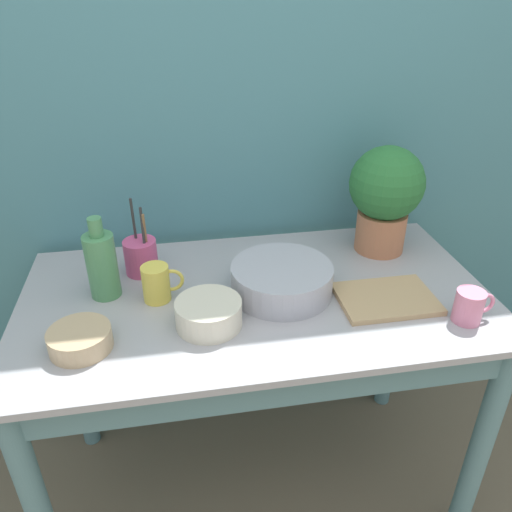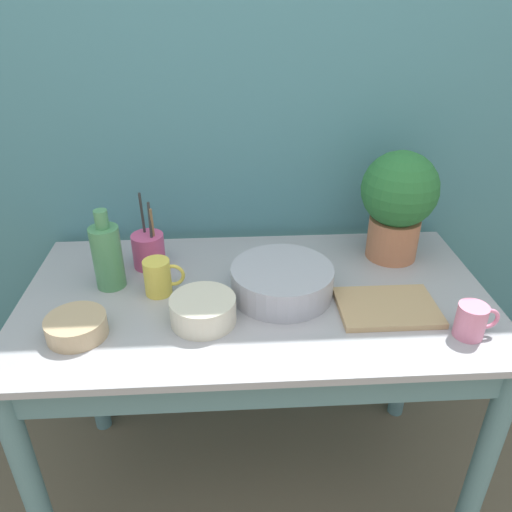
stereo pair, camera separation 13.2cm
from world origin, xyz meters
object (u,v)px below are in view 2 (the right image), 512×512
at_px(potted_plant, 398,200).
at_px(bowl_wash_large, 282,281).
at_px(tray_board, 387,307).
at_px(mug_yellow, 159,277).
at_px(mug_pink, 472,321).
at_px(utensil_cup, 149,250).
at_px(bowl_small_tan, 77,327).
at_px(bowl_small_cream, 203,310).
at_px(bottle_tall, 107,255).

relative_size(potted_plant, bowl_wash_large, 1.20).
bearing_deg(tray_board, mug_yellow, 169.11).
xyz_separation_m(bowl_wash_large, mug_yellow, (-0.34, 0.03, 0.01)).
xyz_separation_m(bowl_wash_large, tray_board, (0.27, -0.09, -0.03)).
xyz_separation_m(potted_plant, mug_pink, (0.08, -0.40, -0.15)).
distance_m(mug_pink, utensil_cup, 0.91).
xyz_separation_m(mug_pink, bowl_small_tan, (-0.96, 0.06, -0.02)).
height_order(mug_pink, tray_board, mug_pink).
distance_m(potted_plant, bowl_wash_large, 0.44).
xyz_separation_m(mug_pink, bowl_small_cream, (-0.65, 0.10, -0.01)).
height_order(mug_pink, bowl_small_cream, mug_pink).
bearing_deg(potted_plant, utensil_cup, -178.77).
relative_size(bottle_tall, bowl_small_cream, 1.39).
relative_size(bowl_small_cream, utensil_cup, 0.72).
distance_m(bottle_tall, tray_board, 0.77).
bearing_deg(mug_pink, bowl_small_cream, 171.63).
xyz_separation_m(bottle_tall, bowl_small_tan, (-0.04, -0.22, -0.07)).
relative_size(bowl_small_cream, tray_board, 0.65).
xyz_separation_m(potted_plant, tray_board, (-0.09, -0.29, -0.18)).
relative_size(mug_yellow, mug_pink, 1.05).
xyz_separation_m(potted_plant, bowl_small_cream, (-0.57, -0.31, -0.16)).
bearing_deg(utensil_cup, tray_board, -22.46).
xyz_separation_m(bowl_small_tan, utensil_cup, (0.14, 0.33, 0.03)).
distance_m(potted_plant, bowl_small_cream, 0.67).
relative_size(potted_plant, mug_pink, 3.16).
height_order(mug_yellow, bowl_small_cream, mug_yellow).
relative_size(potted_plant, utensil_cup, 1.45).
height_order(bowl_wash_large, utensil_cup, utensil_cup).
xyz_separation_m(bowl_small_tan, tray_board, (0.79, 0.06, -0.02)).
bearing_deg(bowl_small_cream, bowl_small_tan, -172.79).
relative_size(bowl_wash_large, bowl_small_cream, 1.67).
bearing_deg(mug_yellow, tray_board, -10.89).
distance_m(bottle_tall, utensil_cup, 0.15).
height_order(bowl_wash_large, mug_pink, mug_pink).
height_order(potted_plant, mug_pink, potted_plant).
bearing_deg(bowl_wash_large, mug_pink, -25.46).
height_order(potted_plant, mug_yellow, potted_plant).
xyz_separation_m(mug_yellow, tray_board, (0.61, -0.12, -0.04)).
height_order(bowl_small_cream, tray_board, bowl_small_cream).
relative_size(mug_yellow, utensil_cup, 0.48).
height_order(bowl_wash_large, bowl_small_tan, bowl_wash_large).
bearing_deg(potted_plant, mug_pink, -79.38).
bearing_deg(bowl_small_tan, mug_pink, -3.41).
height_order(potted_plant, tray_board, potted_plant).
height_order(mug_yellow, utensil_cup, utensil_cup).
bearing_deg(bowl_small_tan, bowl_wash_large, 16.35).
distance_m(bowl_small_cream, tray_board, 0.48).
height_order(mug_pink, utensil_cup, utensil_cup).
bearing_deg(bottle_tall, mug_yellow, -18.77).
xyz_separation_m(bowl_wash_large, utensil_cup, (-0.38, 0.18, 0.01)).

